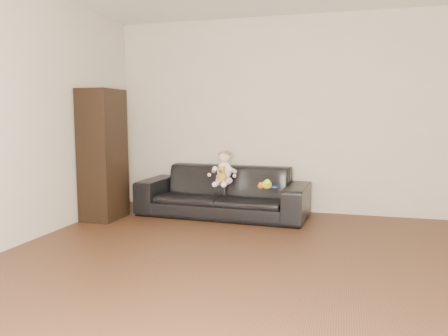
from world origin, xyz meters
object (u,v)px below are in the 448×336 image
(sofa, at_px, (223,191))
(toy_blue_disc, at_px, (274,187))
(toy_rattle, at_px, (261,186))
(toy_green, at_px, (267,185))
(teddy_bear, at_px, (222,175))
(cabinet, at_px, (103,155))
(baby, at_px, (224,170))

(sofa, xyz_separation_m, toy_blue_disc, (0.69, -0.11, 0.11))
(toy_rattle, bearing_deg, toy_green, 18.22)
(teddy_bear, relative_size, toy_blue_disc, 2.12)
(teddy_bear, distance_m, toy_blue_disc, 0.66)
(cabinet, distance_m, toy_green, 2.07)
(sofa, bearing_deg, cabinet, -155.39)
(toy_rattle, bearing_deg, baby, 163.37)
(teddy_bear, bearing_deg, toy_rattle, 6.67)
(toy_green, bearing_deg, sofa, 158.53)
(toy_blue_disc, bearing_deg, teddy_bear, -167.60)
(baby, relative_size, toy_rattle, 6.17)
(cabinet, bearing_deg, teddy_bear, 11.97)
(sofa, height_order, toy_green, sofa)
(toy_green, bearing_deg, teddy_bear, -179.31)
(cabinet, bearing_deg, toy_rattle, 8.51)
(cabinet, xyz_separation_m, toy_blue_disc, (2.09, 0.45, -0.39))
(toy_blue_disc, bearing_deg, toy_rattle, -131.68)
(sofa, relative_size, toy_green, 14.72)
(teddy_bear, xyz_separation_m, toy_green, (0.56, 0.01, -0.10))
(teddy_bear, height_order, toy_blue_disc, teddy_bear)
(teddy_bear, height_order, toy_rattle, teddy_bear)
(toy_green, bearing_deg, toy_blue_disc, 62.98)
(cabinet, distance_m, baby, 1.52)
(toy_rattle, relative_size, toy_blue_disc, 0.71)
(toy_green, bearing_deg, toy_rattle, -161.78)
(sofa, bearing_deg, toy_blue_disc, -6.39)
(sofa, xyz_separation_m, cabinet, (-1.40, -0.56, 0.49))
(toy_rattle, xyz_separation_m, toy_blue_disc, (0.14, 0.16, -0.03))
(baby, distance_m, teddy_bear, 0.14)
(sofa, xyz_separation_m, toy_rattle, (0.55, -0.27, 0.14))
(baby, bearing_deg, cabinet, -166.33)
(baby, distance_m, toy_blue_disc, 0.67)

